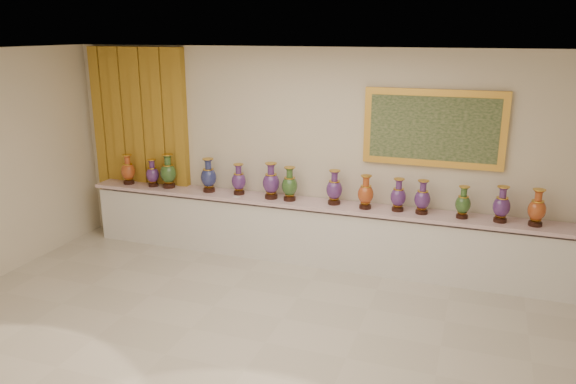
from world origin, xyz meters
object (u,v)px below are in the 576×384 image
Objects in this scene: counter at (324,234)px; vase_0 at (128,171)px; vase_2 at (168,173)px; vase_1 at (153,174)px.

vase_0 reaches higher than counter.
vase_0 is at bearing -178.37° from vase_2.
vase_2 reaches higher than counter.
vase_0 is 0.44m from vase_1.
counter is at bearing 0.71° from vase_0.
vase_0 is 0.90× the size of vase_2.
vase_0 is (-3.16, -0.04, 0.67)m from counter.
counter is 15.63× the size of vase_0.
counter is at bearing 0.44° from vase_2.
vase_1 is 0.27m from vase_2.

